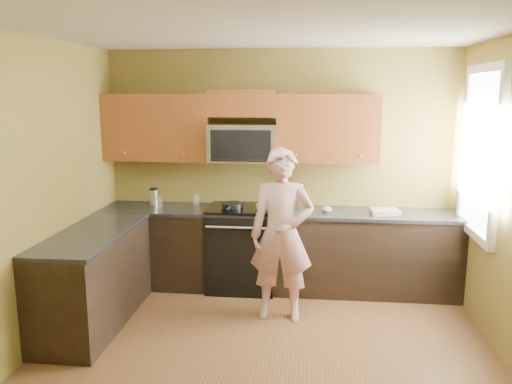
# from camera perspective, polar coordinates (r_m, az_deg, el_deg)

# --- Properties ---
(floor) EXTENTS (4.00, 4.00, 0.00)m
(floor) POSITION_cam_1_polar(r_m,az_deg,el_deg) (4.45, 0.79, -18.75)
(floor) COLOR brown
(floor) RESTS_ON ground
(ceiling) EXTENTS (4.00, 4.00, 0.00)m
(ceiling) POSITION_cam_1_polar(r_m,az_deg,el_deg) (3.89, 0.90, 18.27)
(ceiling) COLOR white
(ceiling) RESTS_ON ground
(wall_back) EXTENTS (4.00, 0.00, 4.00)m
(wall_back) POSITION_cam_1_polar(r_m,az_deg,el_deg) (5.92, 2.66, 2.68)
(wall_back) COLOR brown
(wall_back) RESTS_ON ground
(wall_front) EXTENTS (4.00, 0.00, 4.00)m
(wall_front) POSITION_cam_1_polar(r_m,az_deg,el_deg) (2.07, -4.51, -13.66)
(wall_front) COLOR brown
(wall_front) RESTS_ON ground
(wall_left) EXTENTS (0.00, 4.00, 4.00)m
(wall_left) POSITION_cam_1_polar(r_m,az_deg,el_deg) (4.59, -24.86, -0.80)
(wall_left) COLOR brown
(wall_left) RESTS_ON ground
(cabinet_back_run) EXTENTS (4.00, 0.60, 0.88)m
(cabinet_back_run) POSITION_cam_1_polar(r_m,az_deg,el_deg) (5.83, 2.40, -6.63)
(cabinet_back_run) COLOR black
(cabinet_back_run) RESTS_ON floor
(cabinet_left_run) EXTENTS (0.60, 1.60, 0.88)m
(cabinet_left_run) POSITION_cam_1_polar(r_m,az_deg,el_deg) (5.21, -17.75, -9.38)
(cabinet_left_run) COLOR black
(cabinet_left_run) RESTS_ON floor
(countertop_back) EXTENTS (4.00, 0.62, 0.04)m
(countertop_back) POSITION_cam_1_polar(r_m,az_deg,el_deg) (5.70, 2.43, -2.25)
(countertop_back) COLOR black
(countertop_back) RESTS_ON cabinet_back_run
(countertop_left) EXTENTS (0.62, 1.60, 0.04)m
(countertop_left) POSITION_cam_1_polar(r_m,az_deg,el_deg) (5.07, -17.96, -4.50)
(countertop_left) COLOR black
(countertop_left) RESTS_ON cabinet_left_run
(stove) EXTENTS (0.76, 0.65, 0.95)m
(stove) POSITION_cam_1_polar(r_m,az_deg,el_deg) (5.84, -1.56, -6.25)
(stove) COLOR black
(stove) RESTS_ON floor
(microwave) EXTENTS (0.76, 0.40, 0.42)m
(microwave) POSITION_cam_1_polar(r_m,az_deg,el_deg) (5.74, -1.45, 3.44)
(microwave) COLOR silver
(microwave) RESTS_ON wall_back
(upper_cab_left) EXTENTS (1.22, 0.33, 0.75)m
(upper_cab_left) POSITION_cam_1_polar(r_m,az_deg,el_deg) (5.99, -10.85, 3.56)
(upper_cab_left) COLOR brown
(upper_cab_left) RESTS_ON wall_back
(upper_cab_right) EXTENTS (1.12, 0.33, 0.75)m
(upper_cab_right) POSITION_cam_1_polar(r_m,az_deg,el_deg) (5.73, 7.97, 3.32)
(upper_cab_right) COLOR brown
(upper_cab_right) RESTS_ON wall_back
(upper_cab_over_mw) EXTENTS (0.76, 0.33, 0.30)m
(upper_cab_over_mw) POSITION_cam_1_polar(r_m,az_deg,el_deg) (5.73, -1.43, 9.95)
(upper_cab_over_mw) COLOR brown
(upper_cab_over_mw) RESTS_ON wall_back
(window) EXTENTS (0.06, 1.06, 1.66)m
(window) POSITION_cam_1_polar(r_m,az_deg,el_deg) (5.33, 23.94, 4.06)
(window) COLOR white
(window) RESTS_ON wall_right
(woman) EXTENTS (0.63, 0.42, 1.70)m
(woman) POSITION_cam_1_polar(r_m,az_deg,el_deg) (4.97, 2.91, -4.83)
(woman) COLOR #CD666E
(woman) RESTS_ON floor
(frying_pan) EXTENTS (0.27, 0.45, 0.06)m
(frying_pan) POSITION_cam_1_polar(r_m,az_deg,el_deg) (5.70, -2.68, -1.74)
(frying_pan) COLOR black
(frying_pan) RESTS_ON stove
(butter_tub) EXTENTS (0.16, 0.16, 0.09)m
(butter_tub) POSITION_cam_1_polar(r_m,az_deg,el_deg) (5.67, 0.62, -2.10)
(butter_tub) COLOR gold
(butter_tub) RESTS_ON countertop_back
(toast_slice) EXTENTS (0.14, 0.14, 0.01)m
(toast_slice) POSITION_cam_1_polar(r_m,az_deg,el_deg) (5.68, 2.34, -2.00)
(toast_slice) COLOR #B27F47
(toast_slice) RESTS_ON countertop_back
(napkin_a) EXTENTS (0.12, 0.13, 0.06)m
(napkin_a) POSITION_cam_1_polar(r_m,az_deg,el_deg) (5.49, 1.87, -2.22)
(napkin_a) COLOR silver
(napkin_a) RESTS_ON countertop_back
(napkin_b) EXTENTS (0.16, 0.17, 0.07)m
(napkin_b) POSITION_cam_1_polar(r_m,az_deg,el_deg) (5.64, 7.92, -1.93)
(napkin_b) COLOR silver
(napkin_b) RESTS_ON countertop_back
(dish_towel) EXTENTS (0.32, 0.27, 0.05)m
(dish_towel) POSITION_cam_1_polar(r_m,az_deg,el_deg) (5.70, 14.27, -2.13)
(dish_towel) COLOR silver
(dish_towel) RESTS_ON countertop_back
(travel_mug) EXTENTS (0.12, 0.12, 0.20)m
(travel_mug) POSITION_cam_1_polar(r_m,az_deg,el_deg) (6.08, -11.34, -1.42)
(travel_mug) COLOR silver
(travel_mug) RESTS_ON countertop_back
(glass_b) EXTENTS (0.07, 0.07, 0.12)m
(glass_b) POSITION_cam_1_polar(r_m,az_deg,el_deg) (5.94, -10.82, -1.11)
(glass_b) COLOR silver
(glass_b) RESTS_ON countertop_back
(glass_c) EXTENTS (0.09, 0.09, 0.12)m
(glass_c) POSITION_cam_1_polar(r_m,az_deg,el_deg) (5.98, -6.72, -0.90)
(glass_c) COLOR silver
(glass_c) RESTS_ON countertop_back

